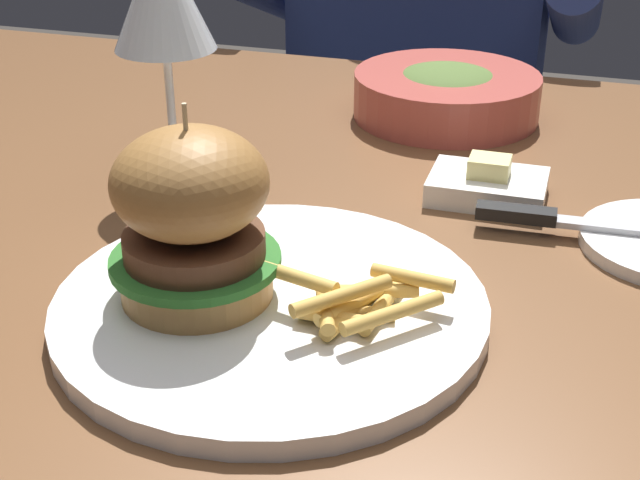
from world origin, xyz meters
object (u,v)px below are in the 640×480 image
main_plate (276,308)px  diner_person (415,124)px  burger_sandwich (192,216)px  butter_dish (488,185)px  table_knife (602,225)px  soup_bowl (446,93)px

main_plate → diner_person: (-0.08, 0.86, -0.18)m
burger_sandwich → diner_person: diner_person is taller
burger_sandwich → diner_person: (-0.03, 0.87, -0.25)m
diner_person → butter_dish: bearing=-73.9°
table_knife → soup_bowl: 0.29m
burger_sandwich → butter_dish: (0.15, 0.23, -0.06)m
burger_sandwich → table_knife: (0.24, 0.18, -0.06)m
main_plate → table_knife: size_ratio=1.22×
table_knife → soup_bowl: bearing=123.7°
table_knife → soup_bowl: (-0.16, 0.24, 0.01)m
butter_dish → table_knife: bearing=-29.5°
burger_sandwich → soup_bowl: bearing=78.4°
diner_person → burger_sandwich: bearing=-88.1°
burger_sandwich → table_knife: burger_sandwich is taller
main_plate → table_knife: table_knife is taller
soup_bowl → burger_sandwich: bearing=-101.6°
burger_sandwich → butter_dish: burger_sandwich is taller
butter_dish → diner_person: diner_person is taller
table_knife → butter_dish: bearing=150.5°
soup_bowl → table_knife: bearing=-56.3°
soup_bowl → diner_person: bearing=104.4°
butter_dish → soup_bowl: (-0.07, 0.19, 0.01)m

